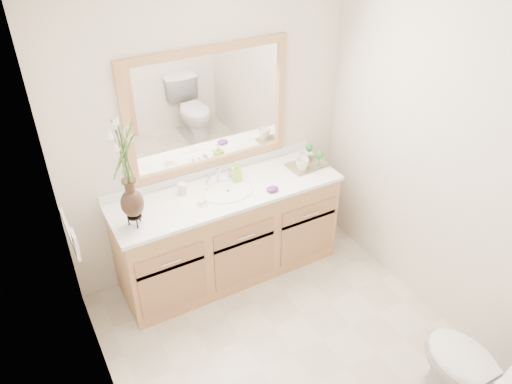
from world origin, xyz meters
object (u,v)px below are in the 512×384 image
soap_bottle (236,172)px  tray (307,165)px  tumbler (182,189)px  toilet (475,378)px  flower_vase (125,160)px

soap_bottle → tray: bearing=1.0°
tumbler → soap_bottle: bearing=-3.3°
tumbler → tray: tumbler is taller
toilet → flower_vase: flower_vase is taller
toilet → tray: 2.00m
tray → tumbler: bearing=170.8°
flower_vase → tumbler: bearing=25.2°
soap_bottle → tray: size_ratio=0.45×
toilet → flower_vase: size_ratio=0.97×
soap_bottle → toilet: bearing=-65.4°
tumbler → tray: 1.08m
flower_vase → tumbler: 0.68m
flower_vase → soap_bottle: 1.01m
tumbler → tray: (1.07, -0.11, -0.04)m
tumbler → toilet: bearing=-63.7°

